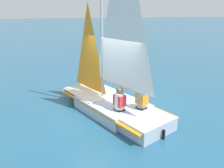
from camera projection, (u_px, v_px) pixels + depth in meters
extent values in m
plane|color=#235675|center=(112.00, 111.00, 7.58)|extent=(260.00, 260.00, 0.00)
cube|color=#B2BCCC|center=(112.00, 106.00, 7.52)|extent=(2.30, 2.76, 0.40)
cube|color=#B2BCCC|center=(86.00, 93.00, 8.76)|extent=(1.17, 1.22, 0.40)
cube|color=#B2BCCC|center=(148.00, 125.00, 6.27)|extent=(1.64, 1.37, 0.40)
cube|color=orange|center=(112.00, 103.00, 7.48)|extent=(2.88, 4.53, 0.05)
cube|color=silver|center=(93.00, 91.00, 8.33)|extent=(2.04, 2.31, 0.04)
cylinder|color=#B7B7BC|center=(102.00, 17.00, 7.00)|extent=(0.08, 0.08, 5.46)
cylinder|color=#B7B7BC|center=(121.00, 86.00, 6.89)|extent=(0.69, 1.96, 0.07)
pyramid|color=white|center=(123.00, 7.00, 6.16)|extent=(0.64, 1.86, 4.66)
pyramid|color=orange|center=(89.00, 47.00, 7.93)|extent=(0.49, 1.40, 3.14)
cube|color=black|center=(164.00, 135.00, 5.88)|extent=(0.05, 0.09, 0.28)
cube|color=black|center=(119.00, 115.00, 6.80)|extent=(0.31, 0.34, 0.45)
cylinder|color=white|center=(120.00, 101.00, 6.65)|extent=(0.38, 0.38, 0.50)
cube|color=red|center=(120.00, 100.00, 6.64)|extent=(0.35, 0.40, 0.35)
sphere|color=brown|center=(120.00, 90.00, 6.54)|extent=(0.22, 0.22, 0.22)
cube|color=black|center=(141.00, 113.00, 6.92)|extent=(0.31, 0.34, 0.45)
cylinder|color=gray|center=(142.00, 99.00, 6.78)|extent=(0.38, 0.38, 0.50)
cube|color=orange|center=(142.00, 99.00, 6.77)|extent=(0.35, 0.40, 0.35)
sphere|color=brown|center=(142.00, 89.00, 6.67)|extent=(0.22, 0.22, 0.22)
cylinder|color=red|center=(142.00, 86.00, 6.64)|extent=(0.26, 0.26, 0.06)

